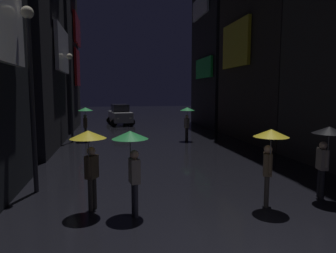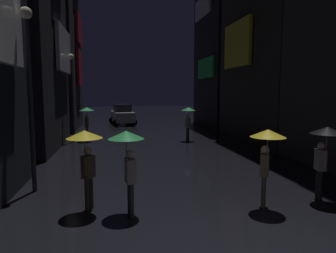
{
  "view_description": "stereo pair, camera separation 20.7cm",
  "coord_description": "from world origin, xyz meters",
  "px_view_note": "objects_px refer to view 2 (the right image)",
  "views": [
    {
      "loc": [
        -2.72,
        -4.58,
        3.07
      ],
      "look_at": [
        0.0,
        9.34,
        1.43
      ],
      "focal_mm": 32.0,
      "sensor_mm": 36.0,
      "label": 1
    },
    {
      "loc": [
        -2.52,
        -4.62,
        3.07
      ],
      "look_at": [
        0.0,
        9.34,
        1.43
      ],
      "focal_mm": 32.0,
      "sensor_mm": 36.0,
      "label": 2
    }
  ],
  "objects_px": {
    "pedestrian_midstreet_left_green": "(87,115)",
    "pedestrian_midstreet_centre_green": "(188,115)",
    "pedestrian_far_right_yellow": "(267,146)",
    "car_distant": "(122,115)",
    "pedestrian_foreground_right_green": "(127,149)",
    "pedestrian_near_crossing_yellow": "(86,148)",
    "streetlamp_left_near": "(29,79)",
    "streetlamp_left_far": "(72,87)",
    "pedestrian_foreground_left_black": "(325,143)"
  },
  "relations": [
    {
      "from": "pedestrian_midstreet_left_green",
      "to": "pedestrian_midstreet_centre_green",
      "type": "bearing_deg",
      "value": -10.68
    },
    {
      "from": "pedestrian_far_right_yellow",
      "to": "pedestrian_midstreet_centre_green",
      "type": "bearing_deg",
      "value": 86.53
    },
    {
      "from": "car_distant",
      "to": "pedestrian_midstreet_left_green",
      "type": "bearing_deg",
      "value": -104.78
    },
    {
      "from": "pedestrian_midstreet_centre_green",
      "to": "car_distant",
      "type": "xyz_separation_m",
      "value": [
        -3.78,
        10.48,
        -0.74
      ]
    },
    {
      "from": "pedestrian_foreground_right_green",
      "to": "pedestrian_near_crossing_yellow",
      "type": "bearing_deg",
      "value": 159.3
    },
    {
      "from": "pedestrian_midstreet_left_green",
      "to": "streetlamp_left_near",
      "type": "distance_m",
      "value": 9.85
    },
    {
      "from": "streetlamp_left_near",
      "to": "pedestrian_midstreet_left_green",
      "type": "bearing_deg",
      "value": 85.32
    },
    {
      "from": "pedestrian_far_right_yellow",
      "to": "pedestrian_midstreet_centre_green",
      "type": "relative_size",
      "value": 1.0
    },
    {
      "from": "pedestrian_midstreet_left_green",
      "to": "pedestrian_midstreet_centre_green",
      "type": "distance_m",
      "value": 6.35
    },
    {
      "from": "streetlamp_left_near",
      "to": "streetlamp_left_far",
      "type": "bearing_deg",
      "value": 90.0
    },
    {
      "from": "pedestrian_near_crossing_yellow",
      "to": "pedestrian_midstreet_centre_green",
      "type": "relative_size",
      "value": 1.0
    },
    {
      "from": "streetlamp_left_near",
      "to": "pedestrian_midstreet_centre_green",
      "type": "bearing_deg",
      "value": 50.32
    },
    {
      "from": "pedestrian_far_right_yellow",
      "to": "pedestrian_midstreet_left_green",
      "type": "bearing_deg",
      "value": 114.53
    },
    {
      "from": "pedestrian_foreground_right_green",
      "to": "pedestrian_midstreet_centre_green",
      "type": "height_order",
      "value": "same"
    },
    {
      "from": "pedestrian_midstreet_centre_green",
      "to": "car_distant",
      "type": "height_order",
      "value": "pedestrian_midstreet_centre_green"
    },
    {
      "from": "streetlamp_left_near",
      "to": "car_distant",
      "type": "bearing_deg",
      "value": 80.28
    },
    {
      "from": "pedestrian_foreground_left_black",
      "to": "streetlamp_left_near",
      "type": "height_order",
      "value": "streetlamp_left_near"
    },
    {
      "from": "pedestrian_foreground_left_black",
      "to": "streetlamp_left_far",
      "type": "relative_size",
      "value": 0.4
    },
    {
      "from": "pedestrian_midstreet_left_green",
      "to": "pedestrian_near_crossing_yellow",
      "type": "relative_size",
      "value": 1.0
    },
    {
      "from": "pedestrian_far_right_yellow",
      "to": "pedestrian_midstreet_centre_green",
      "type": "distance_m",
      "value": 11.05
    },
    {
      "from": "pedestrian_near_crossing_yellow",
      "to": "pedestrian_midstreet_left_green",
      "type": "bearing_deg",
      "value": 94.76
    },
    {
      "from": "car_distant",
      "to": "pedestrian_foreground_left_black",
      "type": "bearing_deg",
      "value": -76.73
    },
    {
      "from": "pedestrian_midstreet_left_green",
      "to": "car_distant",
      "type": "relative_size",
      "value": 0.49
    },
    {
      "from": "pedestrian_foreground_left_black",
      "to": "streetlamp_left_far",
      "type": "distance_m",
      "value": 14.41
    },
    {
      "from": "pedestrian_far_right_yellow",
      "to": "car_distant",
      "type": "height_order",
      "value": "pedestrian_far_right_yellow"
    },
    {
      "from": "pedestrian_foreground_right_green",
      "to": "streetlamp_left_near",
      "type": "xyz_separation_m",
      "value": [
        -2.79,
        2.31,
        1.79
      ]
    },
    {
      "from": "pedestrian_foreground_left_black",
      "to": "pedestrian_near_crossing_yellow",
      "type": "height_order",
      "value": "same"
    },
    {
      "from": "streetlamp_left_far",
      "to": "pedestrian_midstreet_left_green",
      "type": "bearing_deg",
      "value": 18.82
    },
    {
      "from": "car_distant",
      "to": "streetlamp_left_near",
      "type": "xyz_separation_m",
      "value": [
        -3.25,
        -18.96,
        2.54
      ]
    },
    {
      "from": "pedestrian_midstreet_centre_green",
      "to": "pedestrian_midstreet_left_green",
      "type": "bearing_deg",
      "value": 169.32
    },
    {
      "from": "pedestrian_near_crossing_yellow",
      "to": "streetlamp_left_near",
      "type": "xyz_separation_m",
      "value": [
        -1.75,
        1.92,
        1.79
      ]
    },
    {
      "from": "pedestrian_far_right_yellow",
      "to": "streetlamp_left_far",
      "type": "height_order",
      "value": "streetlamp_left_far"
    },
    {
      "from": "streetlamp_left_far",
      "to": "streetlamp_left_near",
      "type": "distance_m",
      "value": 9.38
    },
    {
      "from": "pedestrian_far_right_yellow",
      "to": "streetlamp_left_near",
      "type": "height_order",
      "value": "streetlamp_left_near"
    },
    {
      "from": "pedestrian_near_crossing_yellow",
      "to": "car_distant",
      "type": "bearing_deg",
      "value": 85.91
    },
    {
      "from": "pedestrian_midstreet_left_green",
      "to": "streetlamp_left_far",
      "type": "height_order",
      "value": "streetlamp_left_far"
    },
    {
      "from": "car_distant",
      "to": "streetlamp_left_far",
      "type": "height_order",
      "value": "streetlamp_left_far"
    },
    {
      "from": "pedestrian_midstreet_left_green",
      "to": "pedestrian_midstreet_centre_green",
      "type": "relative_size",
      "value": 1.0
    },
    {
      "from": "pedestrian_midstreet_left_green",
      "to": "pedestrian_foreground_right_green",
      "type": "relative_size",
      "value": 1.0
    },
    {
      "from": "pedestrian_near_crossing_yellow",
      "to": "pedestrian_far_right_yellow",
      "type": "relative_size",
      "value": 1.0
    },
    {
      "from": "pedestrian_midstreet_centre_green",
      "to": "car_distant",
      "type": "distance_m",
      "value": 11.17
    },
    {
      "from": "pedestrian_foreground_left_black",
      "to": "pedestrian_midstreet_centre_green",
      "type": "height_order",
      "value": "same"
    },
    {
      "from": "pedestrian_midstreet_centre_green",
      "to": "streetlamp_left_far",
      "type": "distance_m",
      "value": 7.29
    },
    {
      "from": "pedestrian_midstreet_left_green",
      "to": "pedestrian_foreground_right_green",
      "type": "bearing_deg",
      "value": -80.53
    },
    {
      "from": "pedestrian_foreground_left_black",
      "to": "pedestrian_midstreet_centre_green",
      "type": "relative_size",
      "value": 1.0
    },
    {
      "from": "pedestrian_midstreet_left_green",
      "to": "streetlamp_left_far",
      "type": "relative_size",
      "value": 0.4
    },
    {
      "from": "pedestrian_midstreet_left_green",
      "to": "streetlamp_left_far",
      "type": "xyz_separation_m",
      "value": [
        -0.79,
        -0.27,
        1.69
      ]
    },
    {
      "from": "pedestrian_midstreet_left_green",
      "to": "streetlamp_left_far",
      "type": "distance_m",
      "value": 1.89
    },
    {
      "from": "pedestrian_far_right_yellow",
      "to": "streetlamp_left_far",
      "type": "bearing_deg",
      "value": 118.06
    },
    {
      "from": "pedestrian_midstreet_centre_green",
      "to": "car_distant",
      "type": "bearing_deg",
      "value": 109.85
    }
  ]
}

